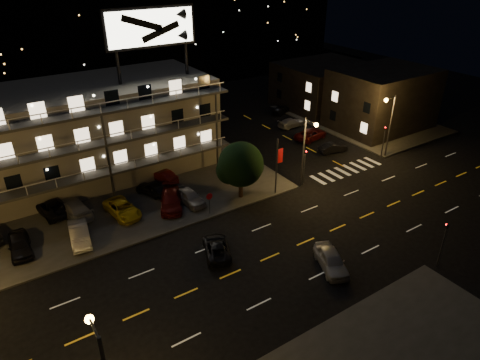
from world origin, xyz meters
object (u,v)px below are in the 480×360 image
tree (240,166)px  lot_car_2 (122,209)px  road_car_west (217,247)px  road_car_east (331,260)px  side_car_0 (333,148)px  lot_car_4 (189,197)px  lot_car_7 (74,208)px

tree → lot_car_2: 12.45m
road_car_west → road_car_east: bearing=157.1°
tree → road_car_east: 13.90m
side_car_0 → road_car_east: (-16.44, -16.75, 0.13)m
tree → road_car_east: bearing=-90.0°
tree → road_car_west: 10.18m
lot_car_4 → lot_car_2: bearing=160.0°
road_car_east → side_car_0: bearing=68.4°
road_car_west → side_car_0: bearing=-135.2°
tree → road_car_west: size_ratio=1.37×
road_car_east → road_car_west: bearing=158.3°
lot_car_2 → side_car_0: lot_car_2 is taller
side_car_0 → road_car_east: size_ratio=0.85×
lot_car_2 → road_car_east: (11.60, -16.96, -0.06)m
lot_car_7 → side_car_0: lot_car_7 is taller
lot_car_4 → lot_car_7: 11.25m
lot_car_7 → lot_car_4: bearing=151.5°
side_car_0 → road_car_west: side_car_0 is taller
lot_car_4 → road_car_west: 8.78m
side_car_0 → road_car_east: road_car_east is taller
side_car_0 → road_car_west: bearing=121.5°
lot_car_2 → side_car_0: bearing=-7.6°
lot_car_4 → lot_car_7: size_ratio=0.80×
lot_car_2 → side_car_0: 28.04m
tree → lot_car_2: (-11.61, 3.39, -2.97)m
road_car_east → lot_car_7: bearing=151.5°
tree → lot_car_7: (-15.55, 5.91, -2.87)m
lot_car_2 → road_car_west: lot_car_2 is taller
tree → lot_car_2: tree is taller
lot_car_7 → road_car_east: lot_car_7 is taller
lot_car_2 → lot_car_4: bearing=-20.8°
lot_car_4 → side_car_0: 21.55m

